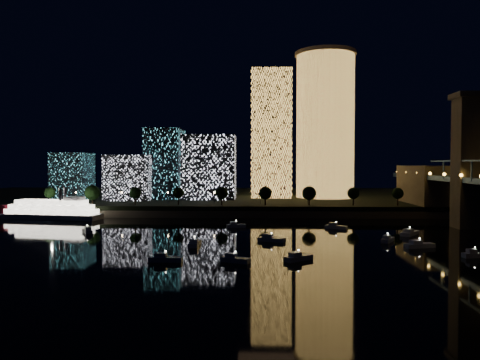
% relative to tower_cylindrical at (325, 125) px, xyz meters
% --- Properties ---
extents(ground, '(520.00, 520.00, 0.00)m').
position_rel_tower_cylindrical_xyz_m(ground, '(-24.54, -138.44, -45.63)').
color(ground, black).
rests_on(ground, ground).
extents(far_bank, '(420.00, 160.00, 5.00)m').
position_rel_tower_cylindrical_xyz_m(far_bank, '(-24.54, 21.56, -43.13)').
color(far_bank, black).
rests_on(far_bank, ground).
extents(seawall, '(420.00, 6.00, 3.00)m').
position_rel_tower_cylindrical_xyz_m(seawall, '(-24.54, -56.44, -44.13)').
color(seawall, '#6B5E4C').
rests_on(seawall, ground).
extents(tower_cylindrical, '(34.00, 34.00, 81.02)m').
position_rel_tower_cylindrical_xyz_m(tower_cylindrical, '(0.00, 0.00, 0.00)').
color(tower_cylindrical, '#F5B14E').
rests_on(tower_cylindrical, far_bank).
extents(tower_rectangular, '(22.35, 22.35, 71.13)m').
position_rel_tower_cylindrical_xyz_m(tower_rectangular, '(-30.31, 1.30, -5.07)').
color(tower_rectangular, '#F5B14E').
rests_on(tower_rectangular, far_bank).
extents(midrise_blocks, '(94.22, 34.70, 37.92)m').
position_rel_tower_cylindrical_xyz_m(midrise_blocks, '(-89.23, -13.53, -24.68)').
color(midrise_blocks, white).
rests_on(midrise_blocks, far_bank).
extents(riverboat, '(48.05, 17.44, 14.20)m').
position_rel_tower_cylindrical_xyz_m(riverboat, '(-129.66, -64.17, -41.99)').
color(riverboat, silver).
rests_on(riverboat, ground).
extents(motorboats, '(120.50, 66.25, 2.78)m').
position_rel_tower_cylindrical_xyz_m(motorboats, '(-26.61, -123.32, -44.82)').
color(motorboats, silver).
rests_on(motorboats, ground).
extents(esplanade_trees, '(165.18, 6.98, 8.99)m').
position_rel_tower_cylindrical_xyz_m(esplanade_trees, '(-57.35, -50.44, -35.17)').
color(esplanade_trees, black).
rests_on(esplanade_trees, far_bank).
extents(street_lamps, '(132.70, 0.70, 5.65)m').
position_rel_tower_cylindrical_xyz_m(street_lamps, '(-58.54, -44.44, -36.61)').
color(street_lamps, black).
rests_on(street_lamps, far_bank).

